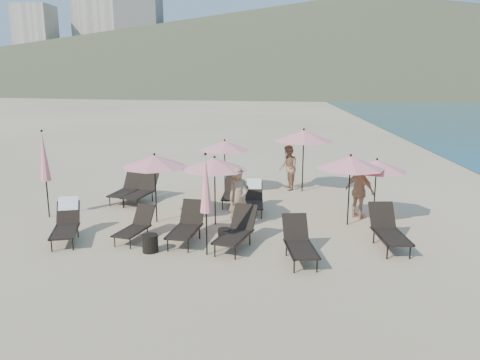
# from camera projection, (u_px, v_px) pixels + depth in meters

# --- Properties ---
(ground) EXTENTS (800.00, 800.00, 0.00)m
(ground) POSITION_uv_depth(u_px,v_px,m) (257.00, 250.00, 12.26)
(ground) COLOR #D6BA8C
(ground) RESTS_ON ground
(volcanic_headland) EXTENTS (690.00, 690.00, 55.00)m
(volcanic_headland) POSITION_uv_depth(u_px,v_px,m) (384.00, 41.00, 296.71)
(volcanic_headland) COLOR brown
(volcanic_headland) RESTS_ON ground
(hotel_skyline) EXTENTS (109.00, 82.00, 55.00)m
(hotel_skyline) POSITION_uv_depth(u_px,v_px,m) (113.00, 42.00, 277.12)
(hotel_skyline) COLOR beige
(hotel_skyline) RESTS_ON ground
(lounger_0) EXTENTS (1.06, 1.83, 1.08)m
(lounger_0) POSITION_uv_depth(u_px,v_px,m) (66.00, 222.00, 12.93)
(lounger_0) COLOR black
(lounger_0) RESTS_ON ground
(lounger_1) EXTENTS (0.92, 1.59, 0.86)m
(lounger_1) POSITION_uv_depth(u_px,v_px,m) (136.00, 226.00, 12.97)
(lounger_1) COLOR black
(lounger_1) RESTS_ON ground
(lounger_2) EXTENTS (0.88, 1.83, 1.01)m
(lounger_2) POSITION_uv_depth(u_px,v_px,m) (187.00, 225.00, 12.81)
(lounger_2) COLOR black
(lounger_2) RESTS_ON ground
(lounger_3) EXTENTS (1.15, 1.87, 1.01)m
(lounger_3) POSITION_uv_depth(u_px,v_px,m) (237.00, 230.00, 12.37)
(lounger_3) COLOR black
(lounger_3) RESTS_ON ground
(lounger_4) EXTENTS (0.88, 1.79, 0.99)m
(lounger_4) POSITION_uv_depth(u_px,v_px,m) (299.00, 242.00, 11.54)
(lounger_4) COLOR black
(lounger_4) RESTS_ON ground
(lounger_5) EXTENTS (0.84, 1.87, 1.05)m
(lounger_5) POSITION_uv_depth(u_px,v_px,m) (388.00, 229.00, 12.38)
(lounger_5) COLOR black
(lounger_5) RESTS_ON ground
(lounger_6) EXTENTS (0.92, 1.80, 0.99)m
(lounger_6) POSITION_uv_depth(u_px,v_px,m) (127.00, 189.00, 16.99)
(lounger_6) COLOR black
(lounger_6) RESTS_ON ground
(lounger_7) EXTENTS (1.06, 1.86, 1.01)m
(lounger_7) POSITION_uv_depth(u_px,v_px,m) (142.00, 190.00, 16.74)
(lounger_7) COLOR black
(lounger_7) RESTS_ON ground
(lounger_8) EXTENTS (0.64, 1.61, 0.92)m
(lounger_8) POSITION_uv_depth(u_px,v_px,m) (232.00, 192.00, 16.60)
(lounger_8) COLOR black
(lounger_8) RESTS_ON ground
(lounger_9) EXTENTS (0.64, 1.63, 1.00)m
(lounger_9) POSITION_uv_depth(u_px,v_px,m) (254.00, 198.00, 15.66)
(lounger_9) COLOR black
(lounger_9) RESTS_ON ground
(umbrella_open_0) EXTENTS (2.03, 2.03, 2.18)m
(umbrella_open_0) POSITION_uv_depth(u_px,v_px,m) (154.00, 161.00, 14.23)
(umbrella_open_0) COLOR black
(umbrella_open_0) RESTS_ON ground
(umbrella_open_1) EXTENTS (1.99, 1.99, 2.14)m
(umbrella_open_1) POSITION_uv_depth(u_px,v_px,m) (215.00, 164.00, 13.99)
(umbrella_open_1) COLOR black
(umbrella_open_1) RESTS_ON ground
(umbrella_open_2) EXTENTS (2.05, 2.05, 2.21)m
(umbrella_open_2) POSITION_uv_depth(u_px,v_px,m) (350.00, 162.00, 13.92)
(umbrella_open_2) COLOR black
(umbrella_open_2) RESTS_ON ground
(umbrella_open_3) EXTENTS (1.97, 1.97, 2.12)m
(umbrella_open_3) POSITION_uv_depth(u_px,v_px,m) (225.00, 146.00, 17.83)
(umbrella_open_3) COLOR black
(umbrella_open_3) RESTS_ON ground
(umbrella_open_4) EXTENTS (2.33, 2.33, 2.51)m
(umbrella_open_4) POSITION_uv_depth(u_px,v_px,m) (304.00, 136.00, 18.04)
(umbrella_open_4) COLOR black
(umbrella_open_4) RESTS_ON ground
(umbrella_open_5) EXTENTS (1.88, 1.88, 2.02)m
(umbrella_open_5) POSITION_uv_depth(u_px,v_px,m) (377.00, 165.00, 14.32)
(umbrella_open_5) COLOR black
(umbrella_open_5) RESTS_ON ground
(umbrella_closed_0) EXTENTS (0.31, 0.31, 2.64)m
(umbrella_closed_0) POSITION_uv_depth(u_px,v_px,m) (206.00, 185.00, 11.55)
(umbrella_closed_0) COLOR black
(umbrella_closed_0) RESTS_ON ground
(umbrella_closed_1) EXTENTS (0.33, 0.33, 2.84)m
(umbrella_closed_1) POSITION_uv_depth(u_px,v_px,m) (44.00, 157.00, 14.69)
(umbrella_closed_1) COLOR black
(umbrella_closed_1) RESTS_ON ground
(side_table_0) EXTENTS (0.42, 0.42, 0.46)m
(side_table_0) POSITION_uv_depth(u_px,v_px,m) (150.00, 243.00, 12.10)
(side_table_0) COLOR black
(side_table_0) RESTS_ON ground
(side_table_1) EXTENTS (0.36, 0.36, 0.41)m
(side_table_1) POSITION_uv_depth(u_px,v_px,m) (225.00, 236.00, 12.73)
(side_table_1) COLOR black
(side_table_1) RESTS_ON ground
(beachgoer_a) EXTENTS (0.81, 0.73, 1.85)m
(beachgoer_a) POSITION_uv_depth(u_px,v_px,m) (239.00, 198.00, 13.83)
(beachgoer_a) COLOR #A67F5A
(beachgoer_a) RESTS_ON ground
(beachgoer_b) EXTENTS (0.85, 0.99, 1.79)m
(beachgoer_b) POSITION_uv_depth(u_px,v_px,m) (288.00, 168.00, 18.59)
(beachgoer_b) COLOR #9E7251
(beachgoer_b) RESTS_ON ground
(beachgoer_c) EXTENTS (1.04, 1.06, 1.78)m
(beachgoer_c) POSITION_uv_depth(u_px,v_px,m) (360.00, 191.00, 14.85)
(beachgoer_c) COLOR tan
(beachgoer_c) RESTS_ON ground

